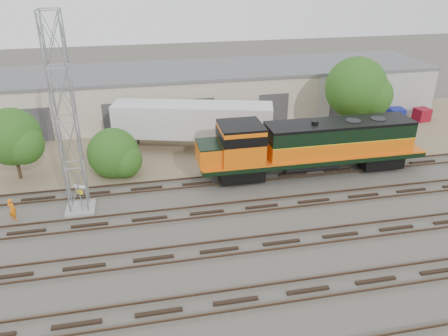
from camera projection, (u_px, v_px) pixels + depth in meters
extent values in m
plane|color=#47423A|center=(211.00, 225.00, 29.45)|extent=(140.00, 140.00, 0.00)
cube|color=#726047|center=(184.00, 142.00, 42.68)|extent=(80.00, 16.00, 0.02)
cube|color=black|center=(236.00, 301.00, 22.81)|extent=(80.00, 2.40, 0.14)
cube|color=#4C3828|center=(239.00, 309.00, 22.09)|extent=(80.00, 0.08, 0.14)
cube|color=#4C3828|center=(233.00, 289.00, 23.41)|extent=(80.00, 0.08, 0.14)
cube|color=black|center=(219.00, 250.00, 26.78)|extent=(80.00, 2.40, 0.14)
cube|color=#4C3828|center=(222.00, 256.00, 26.06)|extent=(80.00, 0.08, 0.14)
cube|color=#4C3828|center=(217.00, 241.00, 27.38)|extent=(80.00, 0.08, 0.14)
cube|color=black|center=(207.00, 212.00, 30.75)|extent=(80.00, 2.40, 0.14)
cube|color=#4C3828|center=(209.00, 216.00, 30.02)|extent=(80.00, 0.08, 0.14)
cube|color=#4C3828|center=(205.00, 205.00, 31.35)|extent=(80.00, 0.08, 0.14)
cube|color=black|center=(197.00, 183.00, 34.72)|extent=(80.00, 2.40, 0.14)
cube|color=#4C3828|center=(199.00, 186.00, 33.99)|extent=(80.00, 0.08, 0.14)
cube|color=#4C3828|center=(196.00, 178.00, 35.32)|extent=(80.00, 0.08, 0.14)
cube|color=beige|center=(174.00, 95.00, 48.65)|extent=(58.00, 10.00, 5.00)
cube|color=#59595B|center=(173.00, 71.00, 47.50)|extent=(58.40, 10.40, 0.30)
cube|color=#999993|center=(378.00, 96.00, 48.21)|extent=(14.00, 0.10, 5.00)
cube|color=#333335|center=(35.00, 125.00, 41.98)|extent=(3.20, 0.12, 3.40)
cube|color=#333335|center=(120.00, 120.00, 43.44)|extent=(3.20, 0.12, 3.40)
cube|color=#333335|center=(199.00, 115.00, 44.90)|extent=(3.20, 0.12, 3.40)
cube|color=#333335|center=(273.00, 110.00, 46.36)|extent=(3.20, 0.12, 3.40)
cube|color=#333335|center=(343.00, 105.00, 47.82)|extent=(3.20, 0.12, 3.40)
cube|color=black|center=(240.00, 171.00, 35.02)|extent=(3.52, 2.64, 1.10)
cube|color=black|center=(378.00, 158.00, 37.22)|extent=(3.52, 2.64, 1.10)
cube|color=black|center=(312.00, 156.00, 35.80)|extent=(18.68, 3.30, 0.38)
cylinder|color=black|center=(311.00, 164.00, 36.10)|extent=(4.61, 1.21, 1.21)
cube|color=#DA5A0A|center=(338.00, 145.00, 35.83)|extent=(12.08, 2.86, 1.32)
cube|color=black|center=(339.00, 131.00, 35.30)|extent=(12.08, 2.86, 1.10)
cube|color=black|center=(340.00, 123.00, 35.02)|extent=(12.08, 2.86, 0.22)
cube|color=#DA5A0A|center=(241.00, 144.00, 33.99)|extent=(3.30, 3.30, 2.86)
cube|color=black|center=(241.00, 125.00, 33.33)|extent=(3.30, 3.30, 0.18)
cube|color=#DA5A0A|center=(209.00, 154.00, 33.82)|extent=(1.76, 2.64, 1.54)
cube|color=gray|center=(81.00, 208.00, 31.21)|extent=(2.01, 2.01, 0.20)
cylinder|color=gray|center=(57.00, 116.00, 28.68)|extent=(0.10, 0.10, 13.38)
cylinder|color=gray|center=(77.00, 115.00, 28.91)|extent=(0.10, 0.10, 13.38)
cylinder|color=gray|center=(55.00, 122.00, 27.60)|extent=(0.10, 0.10, 13.38)
cylinder|color=gray|center=(75.00, 121.00, 27.83)|extent=(0.10, 0.10, 13.38)
cylinder|color=gray|center=(81.00, 199.00, 30.28)|extent=(0.07, 0.07, 2.29)
cube|color=white|center=(79.00, 187.00, 29.85)|extent=(0.87, 0.42, 0.23)
cube|color=yellow|center=(80.00, 192.00, 30.03)|extent=(0.44, 0.23, 0.36)
imported|color=orange|center=(12.00, 209.00, 29.63)|extent=(0.73, 0.64, 1.68)
cube|color=silver|center=(193.00, 120.00, 39.74)|extent=(14.64, 6.60, 2.99)
cube|color=black|center=(254.00, 146.00, 40.44)|extent=(3.30, 3.37, 1.11)
cube|color=black|center=(132.00, 145.00, 40.04)|extent=(0.17, 0.17, 1.44)
cube|color=black|center=(138.00, 137.00, 42.02)|extent=(0.17, 0.17, 1.44)
cube|color=navy|center=(396.00, 115.00, 47.73)|extent=(1.71, 1.62, 1.50)
cube|color=maroon|center=(422.00, 115.00, 47.99)|extent=(1.70, 1.62, 1.40)
cylinder|color=#382619|center=(18.00, 167.00, 35.20)|extent=(0.28, 0.28, 2.08)
sphere|color=#1C4C15|center=(12.00, 137.00, 34.06)|extent=(4.53, 4.53, 4.53)
sphere|color=#1C4C15|center=(23.00, 144.00, 33.82)|extent=(3.17, 3.17, 3.17)
cylinder|color=#382619|center=(116.00, 171.00, 36.40)|extent=(0.28, 0.28, 0.38)
sphere|color=#1C4C15|center=(113.00, 153.00, 35.68)|extent=(4.17, 4.17, 4.17)
sphere|color=#1C4C15|center=(124.00, 160.00, 35.46)|extent=(2.92, 2.92, 2.92)
cylinder|color=#382619|center=(351.00, 122.00, 43.49)|extent=(0.34, 0.34, 2.94)
sphere|color=#1C4C15|center=(356.00, 88.00, 41.96)|extent=(5.87, 5.87, 5.87)
sphere|color=#1C4C15|center=(371.00, 95.00, 41.65)|extent=(4.11, 4.11, 4.11)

